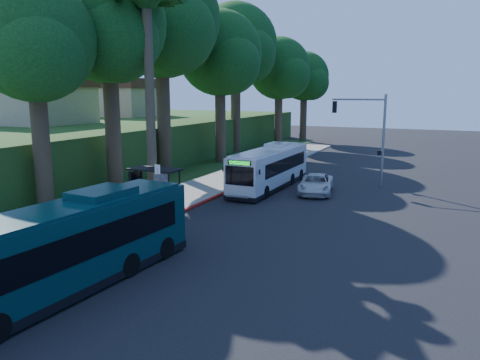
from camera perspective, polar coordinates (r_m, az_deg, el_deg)
The scene contains 19 objects.
ground at distance 29.13m, azimuth 4.65°, elevation -3.58°, with size 140.00×140.00×0.00m, color black.
sidewalk at distance 32.23m, azimuth -7.67°, elevation -2.14°, with size 4.50×70.00×0.12m, color gray.
red_curb at distance 27.75m, azimuth -8.00°, elevation -4.24°, with size 0.25×30.00×0.13m, color maroon.
grass_verge at distance 39.41m, azimuth -10.87°, elevation 0.08°, with size 8.00×70.00×0.06m, color #234719.
bus_shelter at distance 29.52m, azimuth -10.61°, elevation 0.05°, with size 3.20×1.51×2.55m.
stop_sign_pole at distance 26.70m, azimuth -9.98°, elevation -0.45°, with size 0.35×0.06×3.17m.
traffic_signal_pole at distance 37.14m, azimuth 15.58°, elevation 6.08°, with size 4.10×0.30×7.00m.
palm_tree at distance 31.11m, azimuth -11.32°, elevation 20.14°, with size 4.20×4.20×14.40m.
hillside_backdrop at distance 55.12m, azimuth -16.28°, elevation 5.37°, with size 24.00×60.00×8.80m.
tree_0 at distance 34.64m, azimuth -15.68°, elevation 17.01°, with size 8.40×8.00×15.70m.
tree_1 at distance 41.80m, azimuth -9.49°, elevation 18.22°, with size 10.50×10.00×18.26m.
tree_2 at distance 47.74m, azimuth -2.36°, elevation 14.68°, with size 8.82×8.40×15.12m.
tree_3 at distance 55.90m, azimuth -0.44°, elevation 15.66°, with size 10.08×9.60×17.28m.
tree_4 at distance 62.23m, azimuth 4.87°, elevation 13.05°, with size 8.40×8.00×14.14m.
tree_5 at distance 69.51m, azimuth 7.90°, elevation 12.11°, with size 7.35×7.00×12.86m.
tree_6 at distance 30.49m, azimuth -23.76°, elevation 14.60°, with size 7.56×7.20×13.74m.
white_bus at distance 35.32m, azimuth 3.74°, elevation 1.58°, with size 2.50×10.90×3.24m.
teal_bus at distance 18.27m, azimuth -20.20°, elevation -7.50°, with size 3.24×11.69×3.44m.
pickup at distance 33.88m, azimuth 9.23°, elevation -0.48°, with size 2.25×4.87×1.35m, color silver.
Camera 1 is at (9.44, -26.60, 7.19)m, focal length 35.00 mm.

